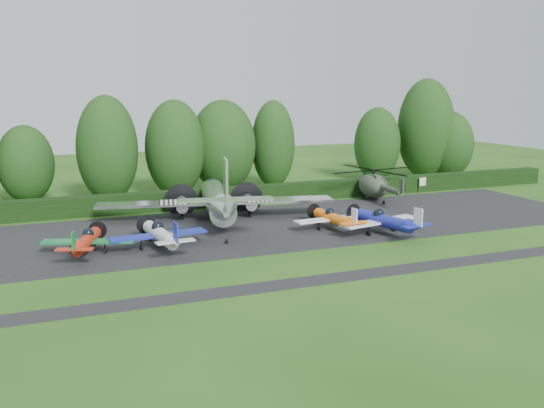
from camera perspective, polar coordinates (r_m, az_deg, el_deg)
name	(u,v)px	position (r m, az deg, el deg)	size (l,w,h in m)	color
ground	(289,257)	(46.34, 1.58, -4.98)	(160.00, 160.00, 0.00)	#214A14
apron	(245,228)	(55.36, -2.52, -2.32)	(70.00, 18.00, 0.01)	black
taxiway_verge	(324,280)	(41.14, 4.91, -7.10)	(70.00, 2.00, 0.00)	black
hedgerow	(212,207)	(65.61, -5.70, -0.25)	(90.00, 1.60, 2.00)	black
transport_plane	(218,201)	(57.85, -5.07, 0.31)	(22.96, 17.60, 7.36)	silver
light_plane_red	(87,241)	(48.63, -17.06, -3.32)	(7.07, 7.44, 2.72)	#B42610
light_plane_white	(160,234)	(48.83, -10.48, -2.80)	(7.85, 8.25, 3.02)	silver
light_plane_orange	(333,218)	(54.75, 5.76, -1.33)	(6.93, 7.28, 2.66)	orange
light_plane_blue	(384,220)	(53.64, 10.49, -1.53)	(8.01, 8.42, 3.08)	#192096
helicopter	(374,184)	(69.74, 9.54, 1.91)	(10.96, 12.83, 3.53)	#323C2E
sign_board	(428,182)	(76.92, 14.44, 2.06)	(3.25, 0.12, 1.83)	#3F3326
tree_0	(426,129)	(88.14, 14.27, 6.89)	(7.87, 7.87, 13.85)	black
tree_2	(26,164)	(72.29, -22.16, 3.49)	(6.10, 6.10, 8.63)	black
tree_3	(449,145)	(89.18, 16.35, 5.37)	(6.75, 6.75, 9.33)	black
tree_4	(223,146)	(74.40, -4.64, 5.46)	(8.03, 8.03, 11.19)	black
tree_5	(175,148)	(71.71, -9.13, 5.18)	(6.95, 6.95, 11.30)	black
tree_7	(107,149)	(69.66, -15.24, 5.00)	(6.74, 6.74, 11.87)	black
tree_9	(273,144)	(77.15, 0.11, 5.64)	(5.52, 5.52, 11.09)	black
tree_10	(377,144)	(84.15, 9.87, 5.56)	(6.27, 6.27, 10.00)	black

